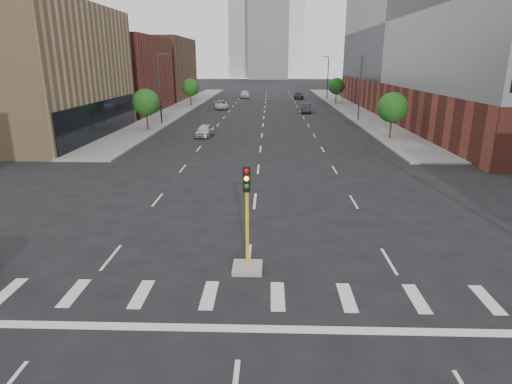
{
  "coord_description": "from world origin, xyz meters",
  "views": [
    {
      "loc": [
        0.84,
        -6.73,
        8.19
      ],
      "look_at": [
        0.26,
        11.73,
        2.5
      ],
      "focal_mm": 30.0,
      "sensor_mm": 36.0,
      "label": 1
    }
  ],
  "objects_px": {
    "car_far_left": "(221,105)",
    "car_distant": "(245,94)",
    "car_mid_right": "(306,108)",
    "car_deep_right": "(299,96)",
    "car_near_left": "(205,131)",
    "median_traffic_signal": "(247,248)"
  },
  "relations": [
    {
      "from": "car_mid_right",
      "to": "car_deep_right",
      "type": "distance_m",
      "value": 26.44
    },
    {
      "from": "median_traffic_signal",
      "to": "car_far_left",
      "type": "xyz_separation_m",
      "value": [
        -7.76,
        60.74,
        -0.25
      ]
    },
    {
      "from": "median_traffic_signal",
      "to": "car_far_left",
      "type": "height_order",
      "value": "median_traffic_signal"
    },
    {
      "from": "median_traffic_signal",
      "to": "car_mid_right",
      "type": "height_order",
      "value": "median_traffic_signal"
    },
    {
      "from": "median_traffic_signal",
      "to": "car_distant",
      "type": "relative_size",
      "value": 0.89
    },
    {
      "from": "median_traffic_signal",
      "to": "car_distant",
      "type": "bearing_deg",
      "value": 93.29
    },
    {
      "from": "car_mid_right",
      "to": "car_deep_right",
      "type": "relative_size",
      "value": 0.88
    },
    {
      "from": "car_deep_right",
      "to": "car_distant",
      "type": "height_order",
      "value": "car_distant"
    },
    {
      "from": "car_mid_right",
      "to": "car_deep_right",
      "type": "xyz_separation_m",
      "value": [
        0.47,
        26.44,
        -0.0
      ]
    },
    {
      "from": "car_near_left",
      "to": "car_deep_right",
      "type": "distance_m",
      "value": 51.83
    },
    {
      "from": "median_traffic_signal",
      "to": "car_near_left",
      "type": "distance_m",
      "value": 32.6
    },
    {
      "from": "car_deep_right",
      "to": "car_mid_right",
      "type": "bearing_deg",
      "value": -89.57
    },
    {
      "from": "car_far_left",
      "to": "car_mid_right",
      "type": "bearing_deg",
      "value": -29.32
    },
    {
      "from": "car_near_left",
      "to": "car_deep_right",
      "type": "relative_size",
      "value": 0.79
    },
    {
      "from": "car_near_left",
      "to": "car_mid_right",
      "type": "height_order",
      "value": "car_mid_right"
    },
    {
      "from": "car_far_left",
      "to": "car_deep_right",
      "type": "distance_m",
      "value": 26.02
    },
    {
      "from": "median_traffic_signal",
      "to": "car_far_left",
      "type": "relative_size",
      "value": 0.85
    },
    {
      "from": "car_near_left",
      "to": "car_far_left",
      "type": "height_order",
      "value": "car_far_left"
    },
    {
      "from": "car_near_left",
      "to": "car_far_left",
      "type": "xyz_separation_m",
      "value": [
        -1.33,
        28.78,
        0.05
      ]
    },
    {
      "from": "car_far_left",
      "to": "car_distant",
      "type": "bearing_deg",
      "value": 73.38
    },
    {
      "from": "car_near_left",
      "to": "car_distant",
      "type": "xyz_separation_m",
      "value": [
        1.59,
        52.36,
        0.16
      ]
    },
    {
      "from": "car_distant",
      "to": "car_near_left",
      "type": "bearing_deg",
      "value": -95.69
    }
  ]
}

